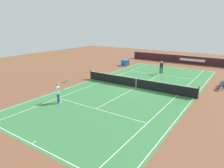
{
  "coord_description": "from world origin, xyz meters",
  "views": [
    {
      "loc": [
        17.25,
        8.69,
        6.02
      ],
      "look_at": [
        2.86,
        -0.96,
        0.9
      ],
      "focal_mm": 32.39,
      "sensor_mm": 36.0,
      "label": 1
    }
  ],
  "objects_px": {
    "tennis_net": "(136,83)",
    "equipment_cart_tarped": "(126,63)",
    "spectator_chair_2": "(222,85)",
    "tennis_ball": "(101,103)",
    "spectator_chair_1": "(223,83)",
    "tennis_player_far": "(161,67)",
    "spectator_chair_0": "(224,81)",
    "tennis_player_near": "(58,92)"
  },
  "relations": [
    {
      "from": "tennis_player_near",
      "to": "spectator_chair_0",
      "type": "relative_size",
      "value": 1.93
    },
    {
      "from": "tennis_net",
      "to": "tennis_player_near",
      "type": "height_order",
      "value": "tennis_player_near"
    },
    {
      "from": "spectator_chair_1",
      "to": "spectator_chair_2",
      "type": "distance_m",
      "value": 0.76
    },
    {
      "from": "tennis_ball",
      "to": "spectator_chair_1",
      "type": "bearing_deg",
      "value": 142.56
    },
    {
      "from": "tennis_net",
      "to": "spectator_chair_2",
      "type": "bearing_deg",
      "value": 117.85
    },
    {
      "from": "spectator_chair_0",
      "to": "spectator_chair_2",
      "type": "relative_size",
      "value": 1.0
    },
    {
      "from": "tennis_player_near",
      "to": "spectator_chair_1",
      "type": "xyz_separation_m",
      "value": [
        -11.68,
        10.36,
        -0.41
      ]
    },
    {
      "from": "spectator_chair_0",
      "to": "equipment_cart_tarped",
      "type": "height_order",
      "value": "spectator_chair_0"
    },
    {
      "from": "tennis_net",
      "to": "spectator_chair_2",
      "type": "xyz_separation_m",
      "value": [
        -3.8,
        7.18,
        0.03
      ]
    },
    {
      "from": "tennis_net",
      "to": "tennis_player_far",
      "type": "relative_size",
      "value": 6.89
    },
    {
      "from": "tennis_player_far",
      "to": "tennis_ball",
      "type": "xyz_separation_m",
      "value": [
        12.15,
        -0.37,
        -0.9
      ]
    },
    {
      "from": "tennis_net",
      "to": "equipment_cart_tarped",
      "type": "xyz_separation_m",
      "value": [
        -9.15,
        -6.52,
        -0.05
      ]
    },
    {
      "from": "tennis_player_near",
      "to": "tennis_ball",
      "type": "xyz_separation_m",
      "value": [
        -1.82,
        2.81,
        -0.9
      ]
    },
    {
      "from": "tennis_net",
      "to": "spectator_chair_2",
      "type": "relative_size",
      "value": 13.3
    },
    {
      "from": "tennis_net",
      "to": "spectator_chair_2",
      "type": "height_order",
      "value": "tennis_net"
    },
    {
      "from": "spectator_chair_1",
      "to": "tennis_player_far",
      "type": "bearing_deg",
      "value": -107.72
    },
    {
      "from": "spectator_chair_1",
      "to": "spectator_chair_2",
      "type": "bearing_deg",
      "value": 0.0
    },
    {
      "from": "spectator_chair_0",
      "to": "spectator_chair_1",
      "type": "bearing_deg",
      "value": 0.0
    },
    {
      "from": "spectator_chair_0",
      "to": "spectator_chair_2",
      "type": "bearing_deg",
      "value": 0.0
    },
    {
      "from": "spectator_chair_0",
      "to": "equipment_cart_tarped",
      "type": "bearing_deg",
      "value": -105.65
    },
    {
      "from": "tennis_net",
      "to": "spectator_chair_2",
      "type": "distance_m",
      "value": 8.13
    },
    {
      "from": "spectator_chair_2",
      "to": "equipment_cart_tarped",
      "type": "bearing_deg",
      "value": -111.34
    },
    {
      "from": "tennis_ball",
      "to": "equipment_cart_tarped",
      "type": "height_order",
      "value": "equipment_cart_tarped"
    },
    {
      "from": "tennis_ball",
      "to": "spectator_chair_2",
      "type": "xyz_separation_m",
      "value": [
        -9.1,
        7.55,
        0.49
      ]
    },
    {
      "from": "tennis_player_far",
      "to": "spectator_chair_1",
      "type": "xyz_separation_m",
      "value": [
        2.29,
        7.18,
        -0.41
      ]
    },
    {
      "from": "tennis_net",
      "to": "tennis_player_far",
      "type": "xyz_separation_m",
      "value": [
        -6.85,
        0.0,
        0.44
      ]
    },
    {
      "from": "tennis_player_near",
      "to": "tennis_player_far",
      "type": "height_order",
      "value": "same"
    },
    {
      "from": "tennis_ball",
      "to": "tennis_net",
      "type": "bearing_deg",
      "value": 176.09
    },
    {
      "from": "tennis_player_near",
      "to": "tennis_ball",
      "type": "height_order",
      "value": "tennis_player_near"
    },
    {
      "from": "spectator_chair_2",
      "to": "tennis_net",
      "type": "bearing_deg",
      "value": -62.15
    },
    {
      "from": "tennis_player_far",
      "to": "spectator_chair_2",
      "type": "distance_m",
      "value": 7.81
    },
    {
      "from": "tennis_player_near",
      "to": "spectator_chair_0",
      "type": "distance_m",
      "value": 16.19
    },
    {
      "from": "tennis_player_far",
      "to": "spectator_chair_2",
      "type": "relative_size",
      "value": 1.93
    },
    {
      "from": "tennis_player_far",
      "to": "tennis_ball",
      "type": "bearing_deg",
      "value": -1.72
    },
    {
      "from": "tennis_ball",
      "to": "equipment_cart_tarped",
      "type": "bearing_deg",
      "value": -156.92
    },
    {
      "from": "tennis_player_far",
      "to": "equipment_cart_tarped",
      "type": "relative_size",
      "value": 1.36
    },
    {
      "from": "tennis_player_far",
      "to": "equipment_cart_tarped",
      "type": "bearing_deg",
      "value": -109.44
    },
    {
      "from": "tennis_net",
      "to": "tennis_player_near",
      "type": "bearing_deg",
      "value": -24.04
    },
    {
      "from": "tennis_net",
      "to": "equipment_cart_tarped",
      "type": "relative_size",
      "value": 9.36
    },
    {
      "from": "tennis_player_far",
      "to": "equipment_cart_tarped",
      "type": "xyz_separation_m",
      "value": [
        -2.3,
        -6.53,
        -0.49
      ]
    },
    {
      "from": "spectator_chair_2",
      "to": "equipment_cart_tarped",
      "type": "xyz_separation_m",
      "value": [
        -5.36,
        -13.71,
        -0.08
      ]
    },
    {
      "from": "tennis_player_far",
      "to": "tennis_ball",
      "type": "height_order",
      "value": "tennis_player_far"
    }
  ]
}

